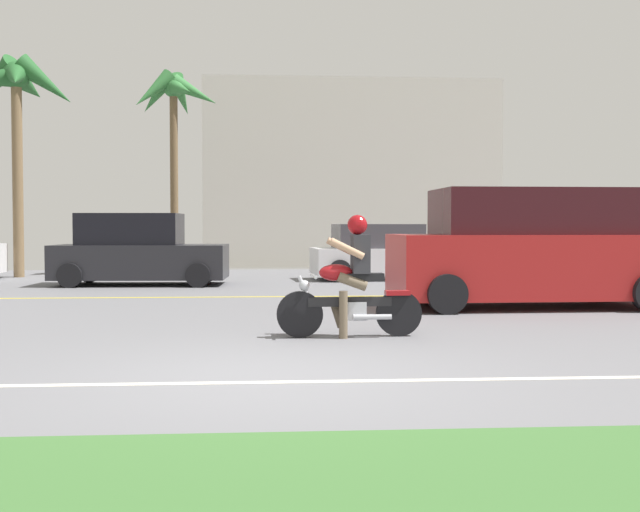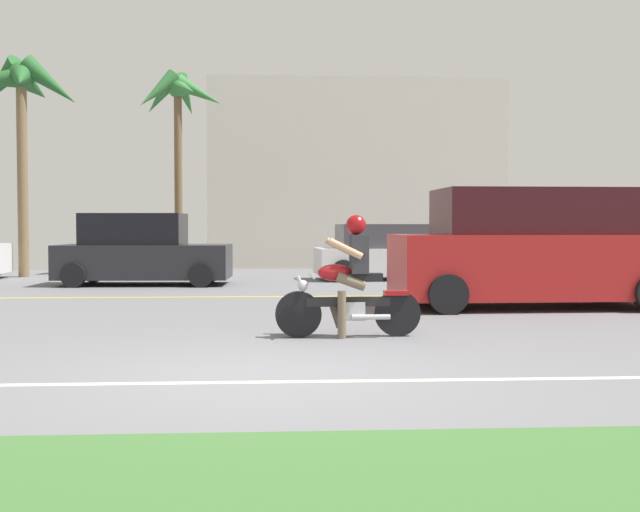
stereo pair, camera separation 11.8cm
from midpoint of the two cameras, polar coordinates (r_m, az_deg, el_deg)
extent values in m
cube|color=slate|center=(10.35, -3.36, -5.67)|extent=(56.00, 30.00, 0.04)
cube|color=silver|center=(7.11, -3.32, -9.10)|extent=(50.40, 0.12, 0.01)
cube|color=yellow|center=(15.51, -3.38, -2.96)|extent=(50.40, 0.12, 0.01)
cylinder|color=black|center=(9.85, -1.23, -4.25)|extent=(0.58, 0.10, 0.58)
cylinder|color=black|center=(10.00, 5.98, -4.16)|extent=(0.58, 0.10, 0.58)
cylinder|color=#B7BAC1|center=(9.83, -0.67, -2.87)|extent=(0.26, 0.06, 0.50)
cube|color=black|center=(9.89, 2.40, -3.33)|extent=(1.06, 0.12, 0.12)
cube|color=#B7BAC1|center=(9.91, 2.68, -3.99)|extent=(0.31, 0.20, 0.23)
ellipsoid|color=maroon|center=(9.84, 1.40, -1.21)|extent=(0.42, 0.23, 0.21)
cube|color=black|center=(9.89, 3.52, -1.53)|extent=(0.47, 0.22, 0.10)
cube|color=maroon|center=(9.98, 5.88, -2.68)|extent=(0.31, 0.16, 0.06)
cylinder|color=#B7BAC1|center=(9.82, -0.22, -1.47)|extent=(0.05, 0.60, 0.03)
sphere|color=#B7BAC1|center=(9.82, -0.90, -2.15)|extent=(0.14, 0.14, 0.14)
cylinder|color=#B7BAC1|center=(9.83, 4.06, -4.44)|extent=(0.48, 0.08, 0.07)
cube|color=#2D2D33|center=(9.87, 3.19, 0.14)|extent=(0.22, 0.31, 0.48)
sphere|color=maroon|center=(9.86, 2.97, 2.28)|extent=(0.25, 0.25, 0.25)
cylinder|color=brown|center=(9.97, 2.45, -1.78)|extent=(0.39, 0.14, 0.24)
cylinder|color=brown|center=(9.77, 2.59, -1.86)|extent=(0.39, 0.14, 0.24)
cylinder|color=brown|center=(9.76, 1.94, -4.28)|extent=(0.11, 0.11, 0.59)
cylinder|color=brown|center=(10.01, 1.55, -4.32)|extent=(0.20, 0.11, 0.33)
cylinder|color=tan|center=(10.03, 1.94, 0.59)|extent=(0.44, 0.10, 0.27)
cylinder|color=tan|center=(9.65, 2.22, 0.53)|extent=(0.44, 0.10, 0.27)
cube|color=#AD1E1E|center=(13.97, 15.26, -0.68)|extent=(4.70, 2.05, 1.07)
cube|color=#351116|center=(13.99, 15.66, 3.11)|extent=(3.39, 1.75, 0.78)
cylinder|color=black|center=(15.54, 19.88, -1.90)|extent=(0.64, 0.23, 0.64)
cylinder|color=black|center=(14.49, 7.65, -2.08)|extent=(0.64, 0.23, 0.64)
cylinder|color=black|center=(12.57, 9.51, -2.74)|extent=(0.64, 0.23, 0.64)
cube|color=#232328|center=(19.05, -12.41, -0.39)|extent=(4.07, 1.86, 0.80)
cube|color=black|center=(19.08, -13.14, 1.92)|extent=(2.38, 1.55, 0.74)
cylinder|color=black|center=(18.58, -17.28, -1.34)|extent=(0.57, 0.20, 0.56)
cylinder|color=black|center=(17.99, -8.44, -1.38)|extent=(0.57, 0.20, 0.56)
cylinder|color=black|center=(20.21, -15.94, -1.05)|extent=(0.57, 0.20, 0.56)
cylinder|color=black|center=(19.67, -7.80, -1.07)|extent=(0.57, 0.20, 0.56)
cube|color=silver|center=(20.52, 5.23, -0.34)|extent=(3.92, 1.97, 0.67)
cube|color=#414147|center=(20.45, 4.61, 1.45)|extent=(2.31, 1.61, 0.62)
cylinder|color=black|center=(19.44, 1.86, -1.09)|extent=(0.57, 0.22, 0.56)
cylinder|color=black|center=(20.09, 9.57, -1.02)|extent=(0.57, 0.22, 0.56)
cylinder|color=black|center=(21.09, 1.09, -0.83)|extent=(0.57, 0.22, 0.56)
cylinder|color=black|center=(21.69, 8.24, -0.77)|extent=(0.57, 0.22, 0.56)
cylinder|color=brown|center=(22.94, -20.62, 5.40)|extent=(0.28, 0.28, 5.47)
sphere|color=#235B28|center=(23.26, -20.72, 12.14)|extent=(0.73, 0.73, 0.73)
cone|color=#235B28|center=(23.08, -18.83, 11.76)|extent=(1.75, 0.76, 1.52)
cone|color=#235B28|center=(23.91, -19.94, 11.41)|extent=(0.82, 1.83, 0.91)
cone|color=#235B28|center=(23.75, -22.05, 11.44)|extent=(1.79, 1.31, 1.53)
cone|color=#235B28|center=(22.47, -20.75, 12.00)|extent=(1.08, 1.89, 1.11)
cylinder|color=brown|center=(22.90, -10.09, 5.34)|extent=(0.22, 0.22, 5.33)
sphere|color=#337538|center=(23.20, -10.13, 11.93)|extent=(0.58, 0.58, 0.58)
cone|color=#337538|center=(23.06, -8.61, 11.61)|extent=(1.47, 0.60, 1.05)
cone|color=#337538|center=(23.73, -9.57, 11.34)|extent=(0.82, 1.42, 1.27)
cone|color=#337538|center=(23.56, -11.29, 11.39)|extent=(1.36, 1.13, 1.30)
cone|color=#337538|center=(22.94, -11.56, 11.65)|extent=(1.41, 1.09, 1.26)
cone|color=#337538|center=(22.61, -9.59, 11.80)|extent=(1.08, 1.50, 0.79)
cube|color=beige|center=(28.47, 2.52, 5.81)|extent=(10.13, 4.00, 6.38)
camera|label=1|loc=(0.06, -89.71, 0.01)|focal=44.14mm
camera|label=2|loc=(0.06, 90.29, -0.01)|focal=44.14mm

